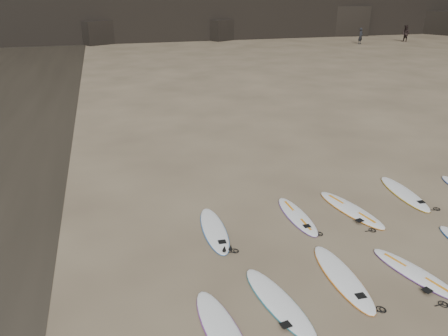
{
  "coord_description": "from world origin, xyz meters",
  "views": [
    {
      "loc": [
        -5.44,
        -7.05,
        6.08
      ],
      "look_at": [
        -2.56,
        3.43,
        1.5
      ],
      "focal_mm": 35.0,
      "sensor_mm": 36.0,
      "label": 1
    }
  ],
  "objects_px": {
    "surfboard_3": "(415,273)",
    "surfboard_8": "(404,193)",
    "surfboard_1": "(279,302)",
    "surfboard_0": "(223,332)",
    "surfboard_6": "(297,216)",
    "surfboard_7": "(351,209)",
    "person_a": "(361,36)",
    "surfboard_2": "(342,277)",
    "surfboard_5": "(214,230)",
    "person_b": "(406,34)"
  },
  "relations": [
    {
      "from": "person_a",
      "to": "person_b",
      "type": "distance_m",
      "value": 6.02
    },
    {
      "from": "person_a",
      "to": "surfboard_1",
      "type": "bearing_deg",
      "value": -155.56
    },
    {
      "from": "surfboard_6",
      "to": "person_b",
      "type": "height_order",
      "value": "person_b"
    },
    {
      "from": "person_b",
      "to": "surfboard_5",
      "type": "bearing_deg",
      "value": -59.4
    },
    {
      "from": "surfboard_1",
      "to": "surfboard_6",
      "type": "relative_size",
      "value": 1.08
    },
    {
      "from": "surfboard_2",
      "to": "surfboard_8",
      "type": "relative_size",
      "value": 1.01
    },
    {
      "from": "surfboard_1",
      "to": "person_a",
      "type": "relative_size",
      "value": 1.47
    },
    {
      "from": "person_b",
      "to": "surfboard_0",
      "type": "bearing_deg",
      "value": -57.22
    },
    {
      "from": "surfboard_5",
      "to": "person_a",
      "type": "distance_m",
      "value": 42.38
    },
    {
      "from": "surfboard_5",
      "to": "surfboard_8",
      "type": "bearing_deg",
      "value": 7.69
    },
    {
      "from": "surfboard_8",
      "to": "surfboard_7",
      "type": "bearing_deg",
      "value": -162.42
    },
    {
      "from": "surfboard_1",
      "to": "surfboard_5",
      "type": "bearing_deg",
      "value": 89.64
    },
    {
      "from": "surfboard_0",
      "to": "person_a",
      "type": "xyz_separation_m",
      "value": [
        25.93,
        37.73,
        0.81
      ]
    },
    {
      "from": "surfboard_1",
      "to": "surfboard_5",
      "type": "xyz_separation_m",
      "value": [
        -0.57,
        3.14,
        -0.0
      ]
    },
    {
      "from": "surfboard_2",
      "to": "surfboard_6",
      "type": "distance_m",
      "value": 2.86
    },
    {
      "from": "surfboard_3",
      "to": "surfboard_7",
      "type": "bearing_deg",
      "value": 70.19
    },
    {
      "from": "surfboard_2",
      "to": "person_b",
      "type": "bearing_deg",
      "value": 53.45
    },
    {
      "from": "surfboard_1",
      "to": "person_a",
      "type": "distance_m",
      "value": 44.62
    },
    {
      "from": "surfboard_8",
      "to": "person_a",
      "type": "height_order",
      "value": "person_a"
    },
    {
      "from": "surfboard_7",
      "to": "person_b",
      "type": "relative_size",
      "value": 1.42
    },
    {
      "from": "person_a",
      "to": "person_b",
      "type": "bearing_deg",
      "value": -28.26
    },
    {
      "from": "surfboard_6",
      "to": "surfboard_7",
      "type": "distance_m",
      "value": 1.67
    },
    {
      "from": "surfboard_8",
      "to": "person_a",
      "type": "relative_size",
      "value": 1.5
    },
    {
      "from": "surfboard_0",
      "to": "surfboard_7",
      "type": "bearing_deg",
      "value": 31.3
    },
    {
      "from": "surfboard_6",
      "to": "person_a",
      "type": "bearing_deg",
      "value": 55.62
    },
    {
      "from": "surfboard_6",
      "to": "surfboard_8",
      "type": "bearing_deg",
      "value": 5.98
    },
    {
      "from": "surfboard_1",
      "to": "surfboard_6",
      "type": "distance_m",
      "value": 3.76
    },
    {
      "from": "surfboard_2",
      "to": "surfboard_3",
      "type": "distance_m",
      "value": 1.7
    },
    {
      "from": "surfboard_6",
      "to": "surfboard_7",
      "type": "relative_size",
      "value": 0.9
    },
    {
      "from": "surfboard_2",
      "to": "person_b",
      "type": "xyz_separation_m",
      "value": [
        28.91,
        37.22,
        0.86
      ]
    },
    {
      "from": "surfboard_2",
      "to": "surfboard_3",
      "type": "bearing_deg",
      "value": -9.17
    },
    {
      "from": "surfboard_3",
      "to": "surfboard_8",
      "type": "height_order",
      "value": "surfboard_8"
    },
    {
      "from": "surfboard_3",
      "to": "person_b",
      "type": "height_order",
      "value": "person_b"
    },
    {
      "from": "surfboard_1",
      "to": "surfboard_3",
      "type": "bearing_deg",
      "value": -9.17
    },
    {
      "from": "surfboard_2",
      "to": "surfboard_7",
      "type": "height_order",
      "value": "same"
    },
    {
      "from": "surfboard_1",
      "to": "surfboard_2",
      "type": "height_order",
      "value": "surfboard_2"
    },
    {
      "from": "surfboard_0",
      "to": "surfboard_8",
      "type": "xyz_separation_m",
      "value": [
        7.04,
        4.21,
        0.0
      ]
    },
    {
      "from": "surfboard_2",
      "to": "surfboard_5",
      "type": "distance_m",
      "value": 3.56
    },
    {
      "from": "surfboard_1",
      "to": "surfboard_3",
      "type": "relative_size",
      "value": 1.08
    },
    {
      "from": "surfboard_3",
      "to": "surfboard_0",
      "type": "bearing_deg",
      "value": 170.9
    },
    {
      "from": "surfboard_0",
      "to": "person_a",
      "type": "distance_m",
      "value": 45.79
    },
    {
      "from": "surfboard_5",
      "to": "person_a",
      "type": "relative_size",
      "value": 1.44
    },
    {
      "from": "surfboard_0",
      "to": "surfboard_3",
      "type": "bearing_deg",
      "value": 1.36
    },
    {
      "from": "surfboard_3",
      "to": "person_b",
      "type": "distance_m",
      "value": 46.38
    },
    {
      "from": "surfboard_7",
      "to": "surfboard_8",
      "type": "relative_size",
      "value": 1.01
    },
    {
      "from": "surfboard_6",
      "to": "person_a",
      "type": "distance_m",
      "value": 40.87
    },
    {
      "from": "surfboard_6",
      "to": "person_a",
      "type": "xyz_separation_m",
      "value": [
        22.72,
        33.96,
        0.81
      ]
    },
    {
      "from": "surfboard_0",
      "to": "surfboard_3",
      "type": "distance_m",
      "value": 4.73
    },
    {
      "from": "surfboard_0",
      "to": "surfboard_8",
      "type": "bearing_deg",
      "value": 24.88
    },
    {
      "from": "surfboard_6",
      "to": "surfboard_8",
      "type": "distance_m",
      "value": 3.86
    }
  ]
}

